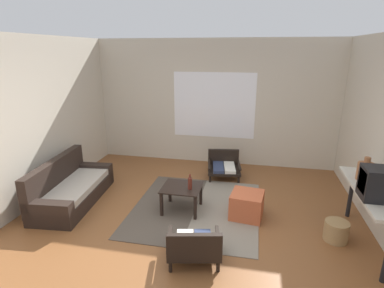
# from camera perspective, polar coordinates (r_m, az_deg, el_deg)

# --- Properties ---
(ground_plane) EXTENTS (7.80, 7.80, 0.00)m
(ground_plane) POSITION_cam_1_polar(r_m,az_deg,el_deg) (4.40, -1.91, -16.84)
(ground_plane) COLOR brown
(far_wall_with_window) EXTENTS (5.60, 0.13, 2.70)m
(far_wall_with_window) POSITION_cam_1_polar(r_m,az_deg,el_deg) (6.75, 4.19, 7.66)
(far_wall_with_window) COLOR beige
(far_wall_with_window) RESTS_ON ground
(side_wall_left) EXTENTS (0.12, 6.60, 2.70)m
(side_wall_left) POSITION_cam_1_polar(r_m,az_deg,el_deg) (5.34, -30.19, 2.83)
(side_wall_left) COLOR beige
(side_wall_left) RESTS_ON ground
(area_rug) EXTENTS (1.99, 2.20, 0.01)m
(area_rug) POSITION_cam_1_polar(r_m,az_deg,el_deg) (5.06, 0.78, -11.82)
(area_rug) COLOR #4C4238
(area_rug) RESTS_ON ground
(couch) EXTENTS (0.88, 1.77, 0.74)m
(couch) POSITION_cam_1_polar(r_m,az_deg,el_deg) (5.55, -21.75, -7.84)
(couch) COLOR black
(couch) RESTS_ON ground
(coffee_table) EXTENTS (0.61, 0.56, 0.41)m
(coffee_table) POSITION_cam_1_polar(r_m,az_deg,el_deg) (4.86, -1.92, -8.81)
(coffee_table) COLOR black
(coffee_table) RESTS_ON ground
(armchair_by_window) EXTENTS (0.72, 0.72, 0.50)m
(armchair_by_window) POSITION_cam_1_polar(r_m,az_deg,el_deg) (6.20, 5.95, -3.95)
(armchair_by_window) COLOR black
(armchair_by_window) RESTS_ON ground
(armchair_striped_foreground) EXTENTS (0.73, 0.66, 0.50)m
(armchair_striped_foreground) POSITION_cam_1_polar(r_m,az_deg,el_deg) (3.82, 0.39, -18.41)
(armchair_striped_foreground) COLOR black
(armchair_striped_foreground) RESTS_ON ground
(ottoman_orange) EXTENTS (0.52, 0.52, 0.39)m
(ottoman_orange) POSITION_cam_1_polar(r_m,az_deg,el_deg) (4.81, 10.19, -11.17)
(ottoman_orange) COLOR #BC5633
(ottoman_orange) RESTS_ON ground
(console_shelf) EXTENTS (0.41, 1.55, 0.79)m
(console_shelf) POSITION_cam_1_polar(r_m,az_deg,el_deg) (4.51, 30.40, -8.34)
(console_shelf) COLOR beige
(console_shelf) RESTS_ON ground
(crt_television) EXTENTS (0.45, 0.33, 0.38)m
(crt_television) POSITION_cam_1_polar(r_m,az_deg,el_deg) (4.17, 32.02, -6.37)
(crt_television) COLOR black
(crt_television) RESTS_ON console_shelf
(clay_vase) EXTENTS (0.22, 0.22, 0.32)m
(clay_vase) POSITION_cam_1_polar(r_m,az_deg,el_deg) (4.70, 29.68, -4.42)
(clay_vase) COLOR #935B38
(clay_vase) RESTS_ON console_shelf
(glass_bottle) EXTENTS (0.07, 0.07, 0.24)m
(glass_bottle) POSITION_cam_1_polar(r_m,az_deg,el_deg) (4.71, -0.38, -7.31)
(glass_bottle) COLOR #5B2319
(glass_bottle) RESTS_ON coffee_table
(wicker_basket) EXTENTS (0.31, 0.31, 0.27)m
(wicker_basket) POSITION_cam_1_polar(r_m,az_deg,el_deg) (4.67, 25.32, -14.48)
(wicker_basket) COLOR #9E7A4C
(wicker_basket) RESTS_ON ground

